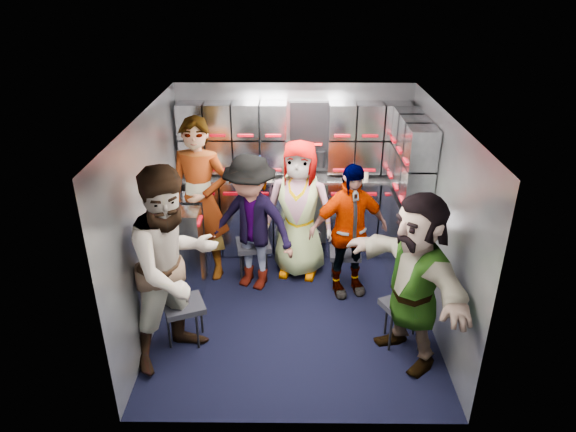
{
  "coord_description": "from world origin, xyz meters",
  "views": [
    {
      "loc": [
        -0.02,
        -4.48,
        3.29
      ],
      "look_at": [
        -0.06,
        0.35,
        0.95
      ],
      "focal_mm": 32.0,
      "sensor_mm": 36.0,
      "label": 1
    }
  ],
  "objects_px": {
    "jump_seat_near_right": "(405,308)",
    "jump_seat_near_left": "(184,308)",
    "jump_seat_mid_right": "(345,255)",
    "attendant_arc_d": "(348,231)",
    "attendant_arc_b": "(251,224)",
    "attendant_arc_e": "(414,280)",
    "attendant_arc_a": "(174,267)",
    "jump_seat_center": "(299,233)",
    "attendant_standing": "(200,201)",
    "jump_seat_mid_left": "(253,247)",
    "attendant_arc_c": "(299,210)"
  },
  "relations": [
    {
      "from": "attendant_arc_b",
      "to": "attendant_arc_e",
      "type": "distance_m",
      "value": 1.92
    },
    {
      "from": "attendant_arc_a",
      "to": "jump_seat_near_left",
      "type": "bearing_deg",
      "value": 42.37
    },
    {
      "from": "jump_seat_mid_left",
      "to": "attendant_arc_b",
      "type": "distance_m",
      "value": 0.43
    },
    {
      "from": "jump_seat_mid_left",
      "to": "jump_seat_mid_right",
      "type": "height_order",
      "value": "jump_seat_mid_left"
    },
    {
      "from": "attendant_arc_b",
      "to": "attendant_arc_e",
      "type": "xyz_separation_m",
      "value": [
        1.52,
        -1.18,
        0.04
      ]
    },
    {
      "from": "jump_seat_near_right",
      "to": "attendant_arc_a",
      "type": "height_order",
      "value": "attendant_arc_a"
    },
    {
      "from": "attendant_arc_a",
      "to": "jump_seat_center",
      "type": "bearing_deg",
      "value": 8.24
    },
    {
      "from": "jump_seat_mid_right",
      "to": "attendant_arc_a",
      "type": "relative_size",
      "value": 0.22
    },
    {
      "from": "attendant_standing",
      "to": "attendant_arc_a",
      "type": "relative_size",
      "value": 1.01
    },
    {
      "from": "jump_seat_mid_right",
      "to": "attendant_arc_c",
      "type": "height_order",
      "value": "attendant_arc_c"
    },
    {
      "from": "jump_seat_mid_right",
      "to": "attendant_arc_d",
      "type": "xyz_separation_m",
      "value": [
        0.0,
        -0.18,
        0.4
      ]
    },
    {
      "from": "attendant_arc_c",
      "to": "attendant_arc_e",
      "type": "relative_size",
      "value": 0.99
    },
    {
      "from": "jump_seat_center",
      "to": "attendant_standing",
      "type": "height_order",
      "value": "attendant_standing"
    },
    {
      "from": "jump_seat_center",
      "to": "attendant_arc_b",
      "type": "distance_m",
      "value": 0.79
    },
    {
      "from": "jump_seat_near_left",
      "to": "attendant_arc_d",
      "type": "height_order",
      "value": "attendant_arc_d"
    },
    {
      "from": "jump_seat_near_left",
      "to": "attendant_arc_b",
      "type": "height_order",
      "value": "attendant_arc_b"
    },
    {
      "from": "attendant_arc_d",
      "to": "attendant_arc_a",
      "type": "bearing_deg",
      "value": -163.01
    },
    {
      "from": "attendant_arc_c",
      "to": "jump_seat_near_right",
      "type": "bearing_deg",
      "value": -42.01
    },
    {
      "from": "attendant_arc_c",
      "to": "jump_seat_center",
      "type": "bearing_deg",
      "value": 100.31
    },
    {
      "from": "jump_seat_mid_left",
      "to": "attendant_arc_d",
      "type": "relative_size",
      "value": 0.3
    },
    {
      "from": "jump_seat_center",
      "to": "jump_seat_near_right",
      "type": "xyz_separation_m",
      "value": [
        0.99,
        -1.46,
        -0.02
      ]
    },
    {
      "from": "attendant_standing",
      "to": "jump_seat_near_left",
      "type": "bearing_deg",
      "value": -79.5
    },
    {
      "from": "jump_seat_near_left",
      "to": "jump_seat_near_right",
      "type": "xyz_separation_m",
      "value": [
        2.1,
        -0.01,
        0.01
      ]
    },
    {
      "from": "attendant_standing",
      "to": "attendant_arc_c",
      "type": "relative_size",
      "value": 1.16
    },
    {
      "from": "jump_seat_mid_right",
      "to": "attendant_arc_a",
      "type": "xyz_separation_m",
      "value": [
        -1.63,
        -1.23,
        0.58
      ]
    },
    {
      "from": "attendant_arc_a",
      "to": "jump_seat_mid_right",
      "type": "bearing_deg",
      "value": -10.56
    },
    {
      "from": "attendant_arc_b",
      "to": "attendant_arc_d",
      "type": "bearing_deg",
      "value": 17.36
    },
    {
      "from": "jump_seat_mid_right",
      "to": "attendant_arc_b",
      "type": "relative_size",
      "value": 0.26
    },
    {
      "from": "attendant_arc_e",
      "to": "attendant_arc_d",
      "type": "bearing_deg",
      "value": 175.47
    },
    {
      "from": "attendant_arc_d",
      "to": "attendant_arc_b",
      "type": "bearing_deg",
      "value": 157.99
    },
    {
      "from": "attendant_arc_a",
      "to": "attendant_arc_d",
      "type": "height_order",
      "value": "attendant_arc_a"
    },
    {
      "from": "jump_seat_center",
      "to": "attendant_arc_d",
      "type": "bearing_deg",
      "value": -47.98
    },
    {
      "from": "attendant_arc_c",
      "to": "attendant_arc_d",
      "type": "distance_m",
      "value": 0.66
    },
    {
      "from": "attendant_standing",
      "to": "attendant_arc_e",
      "type": "height_order",
      "value": "attendant_standing"
    },
    {
      "from": "jump_seat_mid_right",
      "to": "attendant_arc_e",
      "type": "distance_m",
      "value": 1.41
    },
    {
      "from": "jump_seat_mid_right",
      "to": "attendant_arc_d",
      "type": "distance_m",
      "value": 0.44
    },
    {
      "from": "jump_seat_near_right",
      "to": "jump_seat_near_left",
      "type": "bearing_deg",
      "value": 179.7
    },
    {
      "from": "jump_seat_near_left",
      "to": "jump_seat_mid_right",
      "type": "height_order",
      "value": "jump_seat_near_left"
    },
    {
      "from": "jump_seat_mid_left",
      "to": "attendant_standing",
      "type": "relative_size",
      "value": 0.24
    },
    {
      "from": "attendant_arc_d",
      "to": "attendant_arc_e",
      "type": "distance_m",
      "value": 1.16
    },
    {
      "from": "jump_seat_center",
      "to": "attendant_standing",
      "type": "relative_size",
      "value": 0.28
    },
    {
      "from": "attendant_standing",
      "to": "attendant_arc_e",
      "type": "relative_size",
      "value": 1.14
    },
    {
      "from": "jump_seat_near_left",
      "to": "attendant_arc_d",
      "type": "distance_m",
      "value": 1.88
    },
    {
      "from": "attendant_arc_c",
      "to": "attendant_arc_b",
      "type": "bearing_deg",
      "value": -140.96
    },
    {
      "from": "jump_seat_mid_right",
      "to": "jump_seat_near_right",
      "type": "height_order",
      "value": "jump_seat_near_right"
    },
    {
      "from": "attendant_standing",
      "to": "attendant_arc_a",
      "type": "distance_m",
      "value": 1.4
    },
    {
      "from": "attendant_arc_a",
      "to": "attendant_arc_c",
      "type": "distance_m",
      "value": 1.83
    },
    {
      "from": "jump_seat_mid_right",
      "to": "attendant_arc_c",
      "type": "relative_size",
      "value": 0.25
    },
    {
      "from": "jump_seat_center",
      "to": "attendant_arc_d",
      "type": "xyz_separation_m",
      "value": [
        0.52,
        -0.58,
        0.34
      ]
    },
    {
      "from": "jump_seat_near_left",
      "to": "jump_seat_center",
      "type": "height_order",
      "value": "jump_seat_center"
    }
  ]
}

